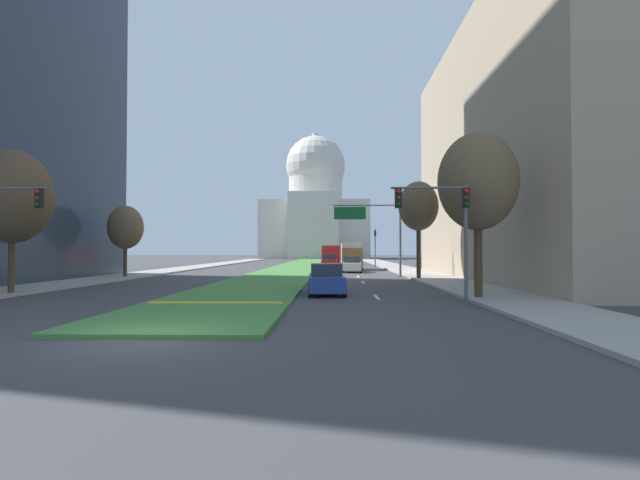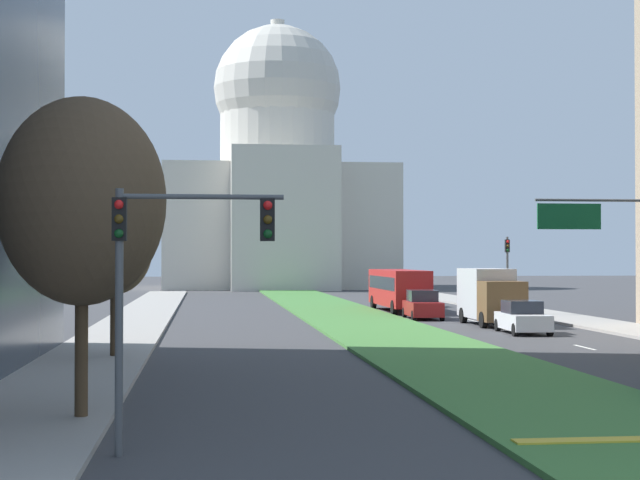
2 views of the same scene
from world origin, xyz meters
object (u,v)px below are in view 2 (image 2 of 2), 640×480
at_px(city_bus, 399,287).
at_px(overhead_guide_sign, 618,238).
at_px(sedan_midblock, 523,318).
at_px(box_truck_delivery, 490,296).
at_px(traffic_light_near_left, 163,261).
at_px(traffic_light_far_right, 507,265).
at_px(street_tree_left_near, 82,202).
at_px(street_tree_left_mid, 114,247).
at_px(sedan_distant, 423,306).
at_px(sedan_far_horizon, 417,296).
at_px(capitol_building, 278,182).

bearing_deg(city_bus, overhead_guide_sign, -82.03).
bearing_deg(sedan_midblock, box_truck_delivery, 88.78).
bearing_deg(traffic_light_near_left, traffic_light_far_right, 65.00).
relative_size(street_tree_left_near, sedan_midblock, 1.72).
bearing_deg(street_tree_left_mid, traffic_light_far_right, 47.54).
distance_m(overhead_guide_sign, sedan_distant, 20.80).
relative_size(street_tree_left_near, sedan_distant, 1.65).
bearing_deg(overhead_guide_sign, traffic_light_far_right, 84.74).
relative_size(traffic_light_near_left, overhead_guide_sign, 0.80).
bearing_deg(sedan_far_horizon, street_tree_left_near, -110.07).
relative_size(overhead_guide_sign, sedan_distant, 1.41).
height_order(overhead_guide_sign, street_tree_left_near, street_tree_left_near).
relative_size(sedan_midblock, sedan_distant, 0.96).
xyz_separation_m(overhead_guide_sign, sedan_distant, (-4.13, 20.03, -3.83)).
bearing_deg(overhead_guide_sign, street_tree_left_mid, -172.63).
xyz_separation_m(street_tree_left_near, box_truck_delivery, (18.91, 31.38, -3.48)).
relative_size(capitol_building, street_tree_left_near, 4.49).
relative_size(sedan_distant, box_truck_delivery, 0.72).
distance_m(overhead_guide_sign, city_bus, 28.97).
bearing_deg(sedan_distant, box_truck_delivery, -65.77).
relative_size(traffic_light_far_right, overhead_guide_sign, 0.80).
xyz_separation_m(street_tree_left_near, city_bus, (16.42, 45.73, -3.39)).
height_order(capitol_building, traffic_light_far_right, capitol_building).
height_order(street_tree_left_near, city_bus, street_tree_left_near).
relative_size(sedan_far_horizon, box_truck_delivery, 0.73).
bearing_deg(street_tree_left_near, sedan_distant, 66.36).
relative_size(overhead_guide_sign, sedan_far_horizon, 1.39).
xyz_separation_m(capitol_building, sedan_far_horizon, (7.26, -50.27, -12.59)).
bearing_deg(sedan_distant, street_tree_left_mid, -126.55).
bearing_deg(city_bus, box_truck_delivery, -80.16).
bearing_deg(street_tree_left_near, street_tree_left_mid, 92.25).
bearing_deg(street_tree_left_mid, box_truck_delivery, 40.95).
xyz_separation_m(overhead_guide_sign, sedan_far_horizon, (-1.31, 35.12, -3.82)).
relative_size(capitol_building, sedan_far_horizon, 7.32).
bearing_deg(street_tree_left_mid, street_tree_left_near, -87.75).
distance_m(capitol_building, traffic_light_near_left, 107.60).
xyz_separation_m(traffic_light_far_right, street_tree_left_mid, (-23.06, -25.20, 0.91)).
relative_size(sedan_distant, city_bus, 0.42).
xyz_separation_m(traffic_light_near_left, box_truck_delivery, (16.85, 35.51, -2.12)).
xyz_separation_m(traffic_light_near_left, sedan_far_horizon, (17.05, 56.44, -2.95)).
height_order(sedan_midblock, sedan_distant, sedan_distant).
xyz_separation_m(traffic_light_near_left, street_tree_left_mid, (-2.63, 18.60, 0.43)).
height_order(traffic_light_near_left, sedan_midblock, traffic_light_near_left).
distance_m(traffic_light_near_left, sedan_distant, 43.82).
distance_m(traffic_light_near_left, traffic_light_far_right, 48.34).
relative_size(overhead_guide_sign, city_bus, 0.59).
distance_m(capitol_building, sedan_midblock, 78.83).
bearing_deg(overhead_guide_sign, box_truck_delivery, 96.07).
relative_size(traffic_light_near_left, city_bus, 0.47).
xyz_separation_m(overhead_guide_sign, city_bus, (-4.00, 28.54, -2.90)).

